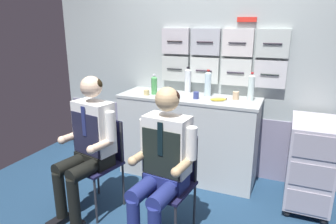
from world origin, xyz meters
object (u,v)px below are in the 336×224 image
folding_chair_left (102,153)px  water_bottle_short (154,85)px  coffee_cup_spare (165,92)px  snack_banana (218,99)px  crew_member_left (88,141)px  service_trolley (310,161)px  folding_chair_right (172,173)px  crew_member_right (162,161)px

folding_chair_left → water_bottle_short: bearing=78.6°
folding_chair_left → coffee_cup_spare: coffee_cup_spare is taller
coffee_cup_spare → snack_banana: (0.62, -0.03, -0.02)m
crew_member_left → snack_banana: bearing=44.8°
service_trolley → snack_banana: 1.07m
crew_member_left → folding_chair_right: 0.82m
coffee_cup_spare → snack_banana: bearing=-2.6°
crew_member_left → service_trolley: bearing=25.4°
crew_member_right → folding_chair_right: bearing=83.9°
folding_chair_left → folding_chair_right: size_ratio=1.00×
snack_banana → service_trolley: bearing=-3.1°
service_trolley → crew_member_right: 1.53m
folding_chair_left → water_bottle_short: (0.17, 0.84, 0.53)m
coffee_cup_spare → snack_banana: coffee_cup_spare is taller
folding_chair_right → crew_member_right: bearing=-96.1°
crew_member_left → snack_banana: 1.38m
service_trolley → crew_member_right: bearing=-137.5°
folding_chair_right → crew_member_right: size_ratio=0.67×
snack_banana → water_bottle_short: bearing=176.7°
service_trolley → crew_member_left: crew_member_left is taller
crew_member_left → coffee_cup_spare: (0.34, 0.98, 0.28)m
crew_member_right → service_trolley: bearing=42.5°
folding_chair_left → folding_chair_right: 0.78m
crew_member_left → coffee_cup_spare: size_ratio=17.92×
water_bottle_short → coffee_cup_spare: (0.14, -0.02, -0.07)m
folding_chair_right → crew_member_right: (-0.02, -0.16, 0.18)m
folding_chair_left → crew_member_left: bearing=-101.8°
coffee_cup_spare → folding_chair_left: bearing=-110.6°
folding_chair_left → crew_member_left: (-0.03, -0.16, 0.19)m
crew_member_left → snack_banana: size_ratio=7.58×
crew_member_right → coffee_cup_spare: 1.22m
water_bottle_short → folding_chair_left: bearing=-101.4°
service_trolley → folding_chair_right: (-1.09, -0.86, 0.07)m
service_trolley → coffee_cup_spare: 1.64m
crew_member_right → water_bottle_short: bearing=117.7°
service_trolley → snack_banana: size_ratio=5.08×
coffee_cup_spare → water_bottle_short: bearing=173.7°
folding_chair_right → folding_chair_left: bearing=171.7°
crew_member_right → water_bottle_short: size_ratio=5.62×
water_bottle_short → coffee_cup_spare: bearing=-6.3°
crew_member_left → folding_chair_right: size_ratio=1.50×
coffee_cup_spare → folding_chair_right: bearing=-63.9°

